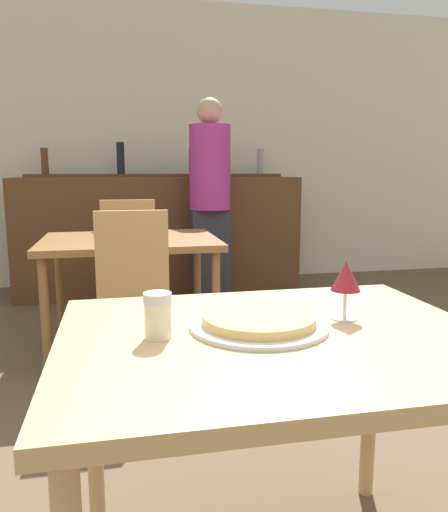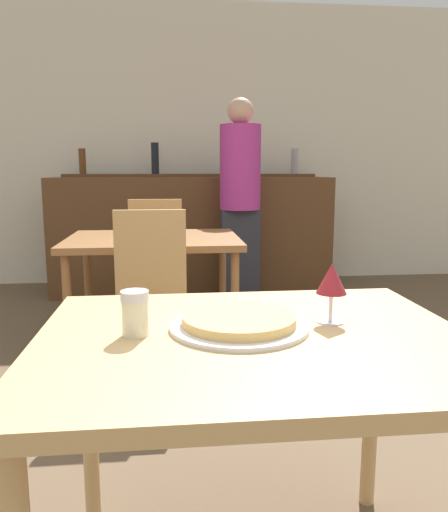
{
  "view_description": "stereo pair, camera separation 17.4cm",
  "coord_description": "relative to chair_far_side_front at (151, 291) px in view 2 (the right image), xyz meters",
  "views": [
    {
      "loc": [
        -0.37,
        -1.13,
        1.16
      ],
      "look_at": [
        -0.02,
        0.55,
        0.86
      ],
      "focal_mm": 35.0,
      "sensor_mm": 36.0,
      "label": 1
    },
    {
      "loc": [
        -0.2,
        -1.16,
        1.16
      ],
      "look_at": [
        -0.02,
        0.55,
        0.86
      ],
      "focal_mm": 35.0,
      "sensor_mm": 36.0,
      "label": 2
    }
  ],
  "objects": [
    {
      "name": "cheese_shaker",
      "position": [
        0.02,
        -1.38,
        0.28
      ],
      "size": [
        0.07,
        0.07,
        0.11
      ],
      "color": "beige",
      "rests_on": "dining_table_near"
    },
    {
      "name": "bar_counter",
      "position": [
        0.31,
        2.18,
        0.01
      ],
      "size": [
        2.6,
        0.56,
        1.09
      ],
      "color": "brown",
      "rests_on": "ground_plane"
    },
    {
      "name": "wall_back",
      "position": [
        0.31,
        2.68,
        0.87
      ],
      "size": [
        8.0,
        0.05,
        2.8
      ],
      "color": "silver",
      "rests_on": "ground_plane"
    },
    {
      "name": "chair_far_side_front",
      "position": [
        0.0,
        0.0,
        0.0
      ],
      "size": [
        0.4,
        0.4,
        0.95
      ],
      "color": "tan",
      "rests_on": "ground_plane"
    },
    {
      "name": "dining_table_near",
      "position": [
        0.31,
        -1.4,
        0.14
      ],
      "size": [
        1.06,
        0.85,
        0.76
      ],
      "color": "tan",
      "rests_on": "ground_plane"
    },
    {
      "name": "wine_glass",
      "position": [
        0.53,
        -1.33,
        0.34
      ],
      "size": [
        0.08,
        0.08,
        0.16
      ],
      "color": "silver",
      "rests_on": "dining_table_near"
    },
    {
      "name": "bar_back_shelf",
      "position": [
        0.31,
        2.32,
        0.6
      ],
      "size": [
        2.39,
        0.24,
        0.32
      ],
      "color": "brown",
      "rests_on": "bar_counter"
    },
    {
      "name": "pizza_tray",
      "position": [
        0.28,
        -1.35,
        0.24
      ],
      "size": [
        0.35,
        0.35,
        0.04
      ],
      "color": "silver",
      "rests_on": "dining_table_near"
    },
    {
      "name": "chair_far_side_back",
      "position": [
        0.0,
        1.14,
        0.0
      ],
      "size": [
        0.4,
        0.4,
        0.95
      ],
      "rotation": [
        0.0,
        0.0,
        3.14
      ],
      "color": "tan",
      "rests_on": "ground_plane"
    },
    {
      "name": "person_standing",
      "position": [
        0.69,
        1.6,
        0.41
      ],
      "size": [
        0.34,
        0.34,
        1.74
      ],
      "color": "#2D2D38",
      "rests_on": "ground_plane"
    },
    {
      "name": "dining_table_far",
      "position": [
        -0.0,
        0.57,
        0.12
      ],
      "size": [
        1.06,
        0.81,
        0.74
      ],
      "color": "brown",
      "rests_on": "ground_plane"
    }
  ]
}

